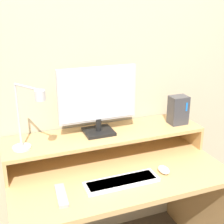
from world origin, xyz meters
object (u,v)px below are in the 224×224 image
router_dock (178,110)px  keyboard (122,182)px  mouse (164,170)px  monitor (98,99)px  desk_lamp (28,119)px  remote_control (61,195)px

router_dock → keyboard: 0.65m
mouse → monitor: bearing=129.8°
desk_lamp → router_dock: bearing=4.9°
keyboard → mouse: bearing=3.4°
desk_lamp → remote_control: bearing=-65.7°
desk_lamp → keyboard: bearing=-27.6°
monitor → desk_lamp: size_ratio=1.29×
remote_control → desk_lamp: bearing=114.3°
monitor → mouse: monitor is taller
desk_lamp → remote_control: size_ratio=1.92×
router_dock → mouse: 0.45m
mouse → desk_lamp: bearing=163.3°
monitor → desk_lamp: (-0.41, -0.12, -0.02)m
monitor → remote_control: size_ratio=2.47×
keyboard → desk_lamp: bearing=152.4°
router_dock → mouse: bearing=-131.9°
monitor → keyboard: 0.50m
router_dock → remote_control: (-0.84, -0.31, -0.24)m
monitor → router_dock: size_ratio=2.56×
router_dock → keyboard: router_dock is taller
desk_lamp → router_dock: size_ratio=1.99×
router_dock → keyboard: size_ratio=0.46×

